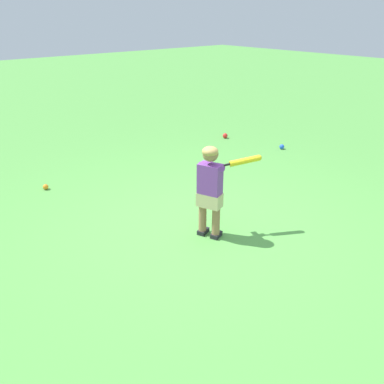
{
  "coord_description": "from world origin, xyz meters",
  "views": [
    {
      "loc": [
        -2.8,
        -3.12,
        2.37
      ],
      "look_at": [
        -0.07,
        0.08,
        0.45
      ],
      "focal_mm": 37.27,
      "sensor_mm": 36.0,
      "label": 1
    }
  ],
  "objects_px": {
    "play_ball_by_bucket": "(46,187)",
    "play_ball_far_right": "(282,147)",
    "play_ball_far_left": "(225,136)",
    "play_ball_center_lawn": "(208,190)",
    "child_batter": "(212,183)"
  },
  "relations": [
    {
      "from": "play_ball_far_right",
      "to": "play_ball_center_lawn",
      "type": "height_order",
      "value": "play_ball_center_lawn"
    },
    {
      "from": "play_ball_center_lawn",
      "to": "child_batter",
      "type": "bearing_deg",
      "value": -130.61
    },
    {
      "from": "play_ball_far_right",
      "to": "play_ball_center_lawn",
      "type": "bearing_deg",
      "value": -166.64
    },
    {
      "from": "play_ball_far_right",
      "to": "play_ball_far_left",
      "type": "bearing_deg",
      "value": 104.56
    },
    {
      "from": "play_ball_by_bucket",
      "to": "play_ball_center_lawn",
      "type": "distance_m",
      "value": 2.35
    },
    {
      "from": "play_ball_by_bucket",
      "to": "play_ball_center_lawn",
      "type": "relative_size",
      "value": 0.8
    },
    {
      "from": "play_ball_by_bucket",
      "to": "play_ball_far_right",
      "type": "relative_size",
      "value": 0.88
    },
    {
      "from": "child_batter",
      "to": "play_ball_center_lawn",
      "type": "bearing_deg",
      "value": 49.39
    },
    {
      "from": "child_batter",
      "to": "play_ball_far_right",
      "type": "height_order",
      "value": "child_batter"
    },
    {
      "from": "play_ball_by_bucket",
      "to": "play_ball_far_left",
      "type": "xyz_separation_m",
      "value": [
        3.79,
        0.13,
        0.01
      ]
    },
    {
      "from": "child_batter",
      "to": "play_ball_far_right",
      "type": "xyz_separation_m",
      "value": [
        3.16,
        1.44,
        -0.6
      ]
    },
    {
      "from": "child_batter",
      "to": "play_ball_by_bucket",
      "type": "height_order",
      "value": "child_batter"
    },
    {
      "from": "play_ball_far_left",
      "to": "play_ball_by_bucket",
      "type": "bearing_deg",
      "value": -178.08
    },
    {
      "from": "child_batter",
      "to": "play_ball_far_left",
      "type": "distance_m",
      "value": 3.93
    },
    {
      "from": "child_batter",
      "to": "play_ball_by_bucket",
      "type": "bearing_deg",
      "value": 110.65
    }
  ]
}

